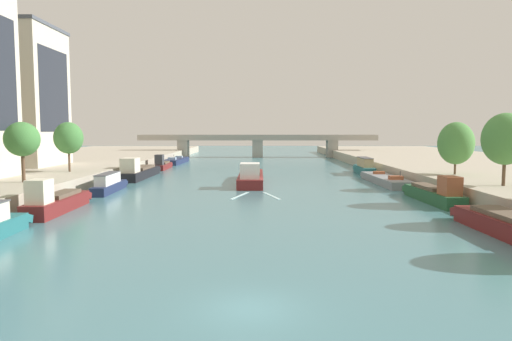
# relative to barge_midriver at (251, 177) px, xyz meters

# --- Properties ---
(ground_plane) EXTENTS (400.00, 400.00, 0.00)m
(ground_plane) POSITION_rel_barge_midriver_xyz_m (0.76, -45.59, -0.98)
(ground_plane) COLOR teal
(quay_left) EXTENTS (36.00, 170.00, 1.96)m
(quay_left) POSITION_rel_barge_midriver_xyz_m (-37.51, 9.41, -0.00)
(quay_left) COLOR #B2A893
(quay_left) RESTS_ON ground
(quay_right) EXTENTS (36.00, 170.00, 1.96)m
(quay_right) POSITION_rel_barge_midriver_xyz_m (39.03, 9.41, -0.00)
(quay_right) COLOR #B2A893
(quay_right) RESTS_ON ground
(barge_midriver) EXTENTS (3.40, 17.68, 3.23)m
(barge_midriver) POSITION_rel_barge_midriver_xyz_m (0.00, 0.00, 0.00)
(barge_midriver) COLOR maroon
(barge_midriver) RESTS_ON ground
(wake_behind_barge) EXTENTS (5.60, 5.88, 0.03)m
(wake_behind_barge) POSITION_rel_barge_midriver_xyz_m (0.75, -12.06, -0.96)
(wake_behind_barge) COLOR silver
(wake_behind_barge) RESTS_ON ground
(moored_boat_left_near) EXTENTS (2.31, 11.33, 3.35)m
(moored_boat_left_near) POSITION_rel_barge_midriver_xyz_m (-17.28, -22.79, 0.03)
(moored_boat_left_near) COLOR maroon
(moored_boat_left_near) RESTS_ON ground
(moored_boat_left_midway) EXTENTS (1.94, 10.68, 2.33)m
(moored_boat_left_midway) POSITION_rel_barge_midriver_xyz_m (-16.95, -8.83, -0.01)
(moored_boat_left_midway) COLOR #1E284C
(moored_boat_left_midway) RESTS_ON ground
(moored_boat_left_upstream) EXTENTS (3.08, 16.35, 3.42)m
(moored_boat_left_upstream) POSITION_rel_barge_midriver_xyz_m (-17.51, 7.26, 0.04)
(moored_boat_left_upstream) COLOR black
(moored_boat_left_upstream) RESTS_ON ground
(moored_boat_left_second) EXTENTS (2.09, 10.72, 2.93)m
(moored_boat_left_second) POSITION_rel_barge_midriver_xyz_m (-17.23, 23.73, -0.13)
(moored_boat_left_second) COLOR maroon
(moored_boat_left_second) RESTS_ON ground
(moored_boat_left_downstream) EXTENTS (3.65, 15.49, 2.18)m
(moored_boat_left_downstream) POSITION_rel_barge_midriver_xyz_m (-17.40, 39.61, -0.41)
(moored_boat_left_downstream) COLOR #1E284C
(moored_boat_left_downstream) RESTS_ON ground
(moored_boat_right_near) EXTENTS (2.56, 12.21, 3.07)m
(moored_boat_right_near) POSITION_rel_barge_midriver_xyz_m (19.21, -16.81, -0.04)
(moored_boat_right_near) COLOR #235633
(moored_boat_right_near) RESTS_ON ground
(moored_boat_right_gap_after) EXTENTS (3.57, 16.40, 2.13)m
(moored_boat_right_gap_after) POSITION_rel_barge_midriver_xyz_m (18.81, 0.28, -0.44)
(moored_boat_right_gap_after) COLOR gray
(moored_boat_right_gap_after) RESTS_ON ground
(moored_boat_right_far) EXTENTS (2.08, 10.52, 2.86)m
(moored_boat_right_far) POSITION_rel_barge_midriver_xyz_m (18.95, 14.04, 0.21)
(moored_boat_right_far) COLOR #23666B
(moored_boat_right_far) RESTS_ON ground
(tree_left_end_of_row) EXTENTS (3.59, 3.59, 6.36)m
(tree_left_end_of_row) POSITION_rel_barge_midriver_xyz_m (-23.74, -15.72, 5.50)
(tree_left_end_of_row) COLOR brown
(tree_left_end_of_row) RESTS_ON quay_left
(tree_left_far) EXTENTS (3.75, 3.75, 6.54)m
(tree_left_far) POSITION_rel_barge_midriver_xyz_m (-23.95, -3.26, 5.42)
(tree_left_far) COLOR brown
(tree_left_far) RESTS_ON quay_left
(tree_right_by_lamp) EXTENTS (4.44, 4.44, 7.19)m
(tree_right_by_lamp) POSITION_rel_barge_midriver_xyz_m (25.34, -18.57, 5.60)
(tree_right_by_lamp) COLOR brown
(tree_right_by_lamp) RESTS_ON quay_right
(tree_right_distant) EXTENTS (4.34, 4.34, 6.49)m
(tree_right_distant) POSITION_rel_barge_midriver_xyz_m (25.44, -6.88, 4.85)
(tree_right_distant) COLOR brown
(tree_right_distant) RESTS_ON quay_right
(building_left_corner) EXTENTS (10.85, 12.95, 21.42)m
(building_left_corner) POSITION_rel_barge_midriver_xyz_m (-35.62, 7.63, 11.70)
(building_left_corner) COLOR beige
(building_left_corner) RESTS_ON quay_left
(bridge_far) EXTENTS (64.55, 4.40, 6.12)m
(bridge_far) POSITION_rel_barge_midriver_xyz_m (0.76, 62.40, 2.96)
(bridge_far) COLOR #9E998E
(bridge_far) RESTS_ON ground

